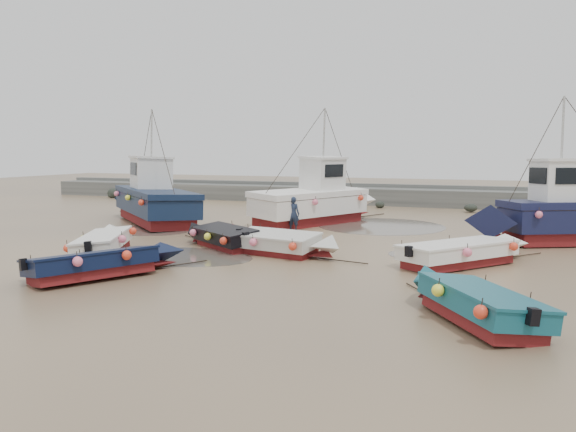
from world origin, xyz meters
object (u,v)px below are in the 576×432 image
at_px(dinghy_4, 221,234).
at_px(dinghy_5, 284,241).
at_px(dinghy_3, 466,250).
at_px(dinghy_2, 471,297).
at_px(cabin_boat_1, 317,199).
at_px(cabin_boat_2, 565,212).
at_px(cabin_boat_0, 152,199).
at_px(dinghy_0, 106,240).
at_px(person, 293,231).
at_px(dinghy_1, 104,260).

relative_size(dinghy_4, dinghy_5, 0.89).
xyz_separation_m(dinghy_3, dinghy_4, (-9.71, 0.25, 0.02)).
height_order(dinghy_2, cabin_boat_1, cabin_boat_1).
bearing_deg(dinghy_4, dinghy_2, -90.36).
height_order(dinghy_2, cabin_boat_2, cabin_boat_2).
distance_m(dinghy_3, cabin_boat_0, 18.16).
relative_size(dinghy_0, cabin_boat_0, 0.64).
distance_m(dinghy_0, cabin_boat_1, 12.56).
height_order(cabin_boat_1, cabin_boat_2, same).
distance_m(dinghy_0, person, 9.57).
bearing_deg(cabin_boat_0, dinghy_5, -80.77).
xyz_separation_m(dinghy_1, dinghy_3, (10.60, 6.05, -0.01)).
distance_m(dinghy_2, cabin_boat_1, 17.82).
bearing_deg(cabin_boat_2, cabin_boat_1, 50.54).
bearing_deg(cabin_boat_1, dinghy_1, -72.63).
height_order(dinghy_4, dinghy_5, same).
relative_size(dinghy_2, person, 3.02).
bearing_deg(person, cabin_boat_2, -176.57).
xyz_separation_m(dinghy_4, cabin_boat_2, (13.35, 5.80, 0.81)).
relative_size(dinghy_5, cabin_boat_0, 0.60).
distance_m(cabin_boat_0, cabin_boat_1, 9.19).
bearing_deg(cabin_boat_1, dinghy_4, -73.17).
xyz_separation_m(dinghy_2, cabin_boat_2, (3.14, 12.71, 0.82)).
bearing_deg(cabin_boat_1, cabin_boat_0, -136.71).
bearing_deg(dinghy_0, dinghy_3, -13.89).
xyz_separation_m(dinghy_2, cabin_boat_0, (-17.58, 12.77, 0.75)).
height_order(cabin_boat_1, person, cabin_boat_1).
relative_size(dinghy_4, cabin_boat_0, 0.54).
bearing_deg(dinghy_4, person, 20.98).
height_order(dinghy_1, dinghy_2, same).
bearing_deg(dinghy_1, cabin_boat_1, 110.18).
bearing_deg(person, dinghy_5, 108.44).
distance_m(dinghy_1, cabin_boat_0, 13.80).
bearing_deg(cabin_boat_2, dinghy_5, 96.39).
xyz_separation_m(cabin_boat_2, person, (-12.14, -0.45, -1.37)).
relative_size(dinghy_5, cabin_boat_1, 0.58).
xyz_separation_m(dinghy_1, cabin_boat_2, (14.25, 12.10, 0.82)).
bearing_deg(cabin_boat_2, dinghy_4, 87.04).
distance_m(dinghy_2, dinghy_4, 12.33).
bearing_deg(dinghy_4, dinghy_5, -70.81).
bearing_deg(dinghy_0, dinghy_1, -78.17).
distance_m(dinghy_3, person, 10.19).
height_order(dinghy_4, cabin_boat_2, cabin_boat_2).
height_order(dinghy_1, cabin_boat_2, cabin_boat_2).
bearing_deg(dinghy_4, cabin_boat_0, 85.24).
bearing_deg(dinghy_4, cabin_boat_1, 24.37).
distance_m(dinghy_0, dinghy_2, 14.19).
distance_m(dinghy_0, dinghy_4, 4.56).
xyz_separation_m(dinghy_4, cabin_boat_1, (1.41, 8.56, 0.78)).
xyz_separation_m(cabin_boat_0, person, (8.58, -0.51, -1.31)).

